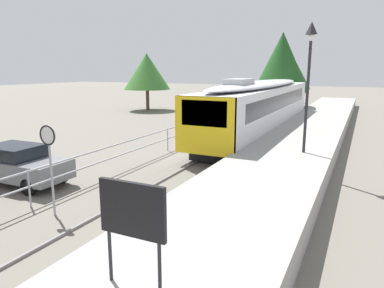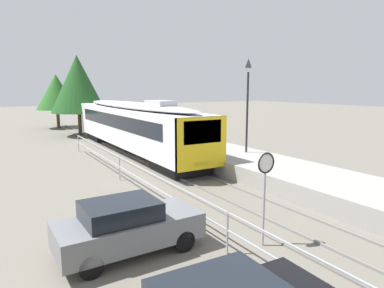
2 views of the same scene
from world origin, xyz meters
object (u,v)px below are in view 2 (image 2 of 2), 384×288
at_px(parked_hatchback_grey, 127,226).
at_px(platform_lamp_mid_platform, 248,88).
at_px(commuter_train, 133,123).
at_px(speed_limit_sign, 265,176).

bearing_deg(parked_hatchback_grey, platform_lamp_mid_platform, 33.55).
height_order(commuter_train, speed_limit_sign, commuter_train).
distance_m(platform_lamp_mid_platform, parked_hatchback_grey, 12.21).
xyz_separation_m(commuter_train, platform_lamp_mid_platform, (4.01, -7.63, 2.48)).
relative_size(commuter_train, parked_hatchback_grey, 4.59).
bearing_deg(speed_limit_sign, parked_hatchback_grey, 155.02).
xyz_separation_m(platform_lamp_mid_platform, speed_limit_sign, (-6.11, -8.07, -2.50)).
bearing_deg(speed_limit_sign, platform_lamp_mid_platform, 52.87).
xyz_separation_m(speed_limit_sign, parked_hatchback_grey, (-3.56, 1.66, -1.33)).
bearing_deg(platform_lamp_mid_platform, parked_hatchback_grey, -146.45).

